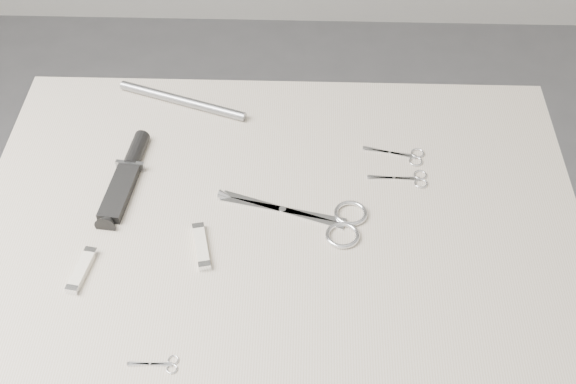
{
  "coord_description": "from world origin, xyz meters",
  "views": [
    {
      "loc": [
        0.04,
        -0.93,
        1.88
      ],
      "look_at": [
        0.01,
        0.04,
        0.92
      ],
      "focal_mm": 50.0,
      "sensor_mm": 36.0,
      "label": 1
    }
  ],
  "objects_px": {
    "tiny_scissors": "(160,364)",
    "pocket_knife_a": "(82,270)",
    "plinth": "(281,365)",
    "embroidery_scissors_b": "(408,179)",
    "sheathed_knife": "(127,173)",
    "pocket_knife_b": "(201,246)",
    "embroidery_scissors_a": "(404,155)",
    "large_shears": "(323,219)",
    "metal_rail": "(182,101)"
  },
  "relations": [
    {
      "from": "tiny_scissors",
      "to": "pocket_knife_a",
      "type": "relative_size",
      "value": 0.79
    },
    {
      "from": "plinth",
      "to": "embroidery_scissors_b",
      "type": "relative_size",
      "value": 8.76
    },
    {
      "from": "pocket_knife_a",
      "to": "sheathed_knife",
      "type": "bearing_deg",
      "value": 0.65
    },
    {
      "from": "sheathed_knife",
      "to": "pocket_knife_b",
      "type": "distance_m",
      "value": 0.22
    },
    {
      "from": "embroidery_scissors_b",
      "to": "pocket_knife_b",
      "type": "bearing_deg",
      "value": -152.08
    },
    {
      "from": "embroidery_scissors_b",
      "to": "tiny_scissors",
      "type": "xyz_separation_m",
      "value": [
        -0.37,
        -0.39,
        -0.0
      ]
    },
    {
      "from": "embroidery_scissors_b",
      "to": "pocket_knife_a",
      "type": "relative_size",
      "value": 1.15
    },
    {
      "from": "embroidery_scissors_a",
      "to": "large_shears",
      "type": "bearing_deg",
      "value": -118.68
    },
    {
      "from": "plinth",
      "to": "sheathed_knife",
      "type": "distance_m",
      "value": 0.55
    },
    {
      "from": "metal_rail",
      "to": "large_shears",
      "type": "bearing_deg",
      "value": -47.74
    },
    {
      "from": "embroidery_scissors_a",
      "to": "tiny_scissors",
      "type": "relative_size",
      "value": 1.55
    },
    {
      "from": "tiny_scissors",
      "to": "plinth",
      "type": "bearing_deg",
      "value": 62.59
    },
    {
      "from": "plinth",
      "to": "pocket_knife_a",
      "type": "distance_m",
      "value": 0.58
    },
    {
      "from": "embroidery_scissors_a",
      "to": "metal_rail",
      "type": "height_order",
      "value": "metal_rail"
    },
    {
      "from": "pocket_knife_b",
      "to": "embroidery_scissors_a",
      "type": "bearing_deg",
      "value": -68.78
    },
    {
      "from": "metal_rail",
      "to": "embroidery_scissors_a",
      "type": "bearing_deg",
      "value": -17.96
    },
    {
      "from": "embroidery_scissors_b",
      "to": "sheathed_knife",
      "type": "height_order",
      "value": "sheathed_knife"
    },
    {
      "from": "plinth",
      "to": "tiny_scissors",
      "type": "height_order",
      "value": "tiny_scissors"
    },
    {
      "from": "tiny_scissors",
      "to": "sheathed_knife",
      "type": "bearing_deg",
      "value": 105.45
    },
    {
      "from": "pocket_knife_a",
      "to": "metal_rail",
      "type": "bearing_deg",
      "value": -4.49
    },
    {
      "from": "sheathed_knife",
      "to": "pocket_knife_b",
      "type": "xyz_separation_m",
      "value": [
        0.15,
        -0.16,
        -0.0
      ]
    },
    {
      "from": "plinth",
      "to": "large_shears",
      "type": "xyz_separation_m",
      "value": [
        0.07,
        -0.02,
        0.47
      ]
    },
    {
      "from": "sheathed_knife",
      "to": "metal_rail",
      "type": "bearing_deg",
      "value": -12.86
    },
    {
      "from": "large_shears",
      "to": "embroidery_scissors_b",
      "type": "xyz_separation_m",
      "value": [
        0.15,
        0.1,
        -0.0
      ]
    },
    {
      "from": "large_shears",
      "to": "embroidery_scissors_a",
      "type": "bearing_deg",
      "value": 64.66
    },
    {
      "from": "plinth",
      "to": "metal_rail",
      "type": "distance_m",
      "value": 0.58
    },
    {
      "from": "plinth",
      "to": "pocket_knife_a",
      "type": "height_order",
      "value": "pocket_knife_a"
    },
    {
      "from": "large_shears",
      "to": "pocket_knife_a",
      "type": "distance_m",
      "value": 0.39
    },
    {
      "from": "plinth",
      "to": "embroidery_scissors_b",
      "type": "bearing_deg",
      "value": 19.33
    },
    {
      "from": "tiny_scissors",
      "to": "sheathed_knife",
      "type": "height_order",
      "value": "sheathed_knife"
    },
    {
      "from": "plinth",
      "to": "sheathed_knife",
      "type": "bearing_deg",
      "value": 165.24
    },
    {
      "from": "embroidery_scissors_b",
      "to": "metal_rail",
      "type": "bearing_deg",
      "value": 156.26
    },
    {
      "from": "embroidery_scissors_b",
      "to": "pocket_knife_b",
      "type": "xyz_separation_m",
      "value": [
        -0.34,
        -0.17,
        0.0
      ]
    },
    {
      "from": "metal_rail",
      "to": "plinth",
      "type": "bearing_deg",
      "value": -54.29
    },
    {
      "from": "embroidery_scissors_a",
      "to": "pocket_knife_a",
      "type": "bearing_deg",
      "value": -138.26
    },
    {
      "from": "sheathed_knife",
      "to": "embroidery_scissors_b",
      "type": "bearing_deg",
      "value": -82.87
    },
    {
      "from": "large_shears",
      "to": "embroidery_scissors_a",
      "type": "distance_m",
      "value": 0.22
    },
    {
      "from": "tiny_scissors",
      "to": "pocket_knife_b",
      "type": "xyz_separation_m",
      "value": [
        0.03,
        0.22,
        0.0
      ]
    },
    {
      "from": "embroidery_scissors_a",
      "to": "tiny_scissors",
      "type": "distance_m",
      "value": 0.58
    },
    {
      "from": "tiny_scissors",
      "to": "embroidery_scissors_a",
      "type": "bearing_deg",
      "value": 49.29
    },
    {
      "from": "plinth",
      "to": "sheathed_knife",
      "type": "height_order",
      "value": "sheathed_knife"
    },
    {
      "from": "embroidery_scissors_a",
      "to": "sheathed_knife",
      "type": "relative_size",
      "value": 0.51
    },
    {
      "from": "tiny_scissors",
      "to": "embroidery_scissors_b",
      "type": "bearing_deg",
      "value": 45.0
    },
    {
      "from": "embroidery_scissors_a",
      "to": "pocket_knife_b",
      "type": "bearing_deg",
      "value": -132.82
    },
    {
      "from": "plinth",
      "to": "pocket_knife_b",
      "type": "distance_m",
      "value": 0.5
    },
    {
      "from": "large_shears",
      "to": "tiny_scissors",
      "type": "bearing_deg",
      "value": -112.5
    },
    {
      "from": "tiny_scissors",
      "to": "pocket_knife_a",
      "type": "bearing_deg",
      "value": 130.81
    },
    {
      "from": "embroidery_scissors_b",
      "to": "pocket_knife_b",
      "type": "relative_size",
      "value": 1.08
    },
    {
      "from": "large_shears",
      "to": "metal_rail",
      "type": "bearing_deg",
      "value": 148.48
    },
    {
      "from": "embroidery_scissors_a",
      "to": "sheathed_knife",
      "type": "height_order",
      "value": "sheathed_knife"
    }
  ]
}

